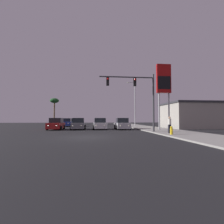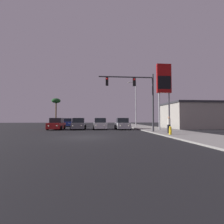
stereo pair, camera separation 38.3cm
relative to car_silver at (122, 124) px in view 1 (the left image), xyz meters
name	(u,v)px [view 1 (the left image)]	position (x,y,z in m)	size (l,w,h in m)	color
ground_plane	(86,137)	(-4.83, -10.48, -0.76)	(120.00, 120.00, 0.00)	black
sidewalk_right	(154,129)	(4.67, -0.48, -0.70)	(5.00, 60.00, 0.12)	gray
building_gas_station	(195,115)	(13.17, 2.76, 1.40)	(10.30, 8.30, 4.30)	gray
car_silver	(122,124)	(0.00, 0.00, 0.00)	(2.04, 4.33, 1.68)	#B7B7BC
car_red	(56,124)	(-9.55, 0.40, 0.00)	(2.04, 4.33, 1.68)	maroon
car_green	(73,122)	(-9.58, 22.47, 0.00)	(2.04, 4.32, 1.68)	#195933
car_white	(100,124)	(-3.27, 0.56, 0.00)	(2.04, 4.34, 1.68)	silver
car_grey	(78,124)	(-6.40, 0.51, 0.00)	(2.04, 4.33, 1.68)	slate
car_blue	(67,123)	(-9.62, 11.19, 0.00)	(2.04, 4.32, 1.68)	navy
traffic_light_mast	(139,91)	(0.80, -6.38, 3.90)	(6.22, 0.36, 6.50)	#38383D
street_lamp	(134,101)	(3.99, 9.06, 4.36)	(1.74, 0.24, 9.00)	#99999E
gas_station_sign	(164,82)	(5.43, -2.42, 5.86)	(2.00, 0.42, 9.00)	#99999E
fire_hydrant	(171,130)	(2.84, -10.16, -0.27)	(0.24, 0.34, 0.76)	gold
pedestrian_on_sidewalk	(170,124)	(3.41, -8.54, 0.27)	(0.34, 0.32, 1.67)	#23232D
palm_tree_far	(54,102)	(-14.82, 23.52, 5.46)	(2.40, 2.40, 7.21)	brown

